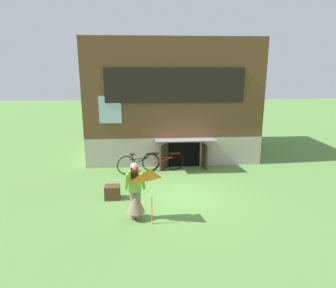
{
  "coord_description": "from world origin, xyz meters",
  "views": [
    {
      "loc": [
        -1.16,
        -9.37,
        4.19
      ],
      "look_at": [
        -0.45,
        0.57,
        1.63
      ],
      "focal_mm": 32.36,
      "sensor_mm": 36.0,
      "label": 1
    }
  ],
  "objects_px": {
    "bicycle_black": "(139,163)",
    "kite": "(150,181)",
    "person": "(135,196)",
    "wooden_crate": "(112,192)",
    "bicycle_red": "(163,162)"
  },
  "relations": [
    {
      "from": "bicycle_black",
      "to": "bicycle_red",
      "type": "bearing_deg",
      "value": -11.11
    },
    {
      "from": "kite",
      "to": "wooden_crate",
      "type": "distance_m",
      "value": 2.5
    },
    {
      "from": "bicycle_black",
      "to": "kite",
      "type": "bearing_deg",
      "value": -104.02
    },
    {
      "from": "person",
      "to": "wooden_crate",
      "type": "bearing_deg",
      "value": 122.1
    },
    {
      "from": "wooden_crate",
      "to": "kite",
      "type": "bearing_deg",
      "value": -57.09
    },
    {
      "from": "bicycle_black",
      "to": "wooden_crate",
      "type": "bearing_deg",
      "value": -127.57
    },
    {
      "from": "kite",
      "to": "wooden_crate",
      "type": "bearing_deg",
      "value": 122.91
    },
    {
      "from": "bicycle_red",
      "to": "bicycle_black",
      "type": "distance_m",
      "value": 1.01
    },
    {
      "from": "person",
      "to": "kite",
      "type": "relative_size",
      "value": 1.06
    },
    {
      "from": "kite",
      "to": "bicycle_black",
      "type": "height_order",
      "value": "kite"
    },
    {
      "from": "person",
      "to": "wooden_crate",
      "type": "distance_m",
      "value": 1.72
    },
    {
      "from": "person",
      "to": "bicycle_red",
      "type": "height_order",
      "value": "person"
    },
    {
      "from": "bicycle_red",
      "to": "bicycle_black",
      "type": "relative_size",
      "value": 1.01
    },
    {
      "from": "wooden_crate",
      "to": "person",
      "type": "bearing_deg",
      "value": -61.0
    },
    {
      "from": "kite",
      "to": "bicycle_red",
      "type": "relative_size",
      "value": 0.92
    }
  ]
}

